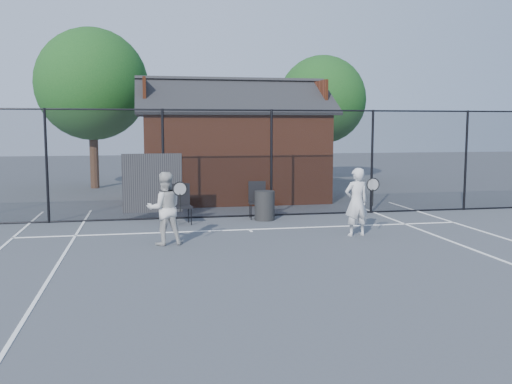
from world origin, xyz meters
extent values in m
plane|color=#474B51|center=(0.00, 0.00, 0.00)|extent=(80.00, 80.00, 0.00)
cube|color=white|center=(0.00, 3.00, 0.01)|extent=(11.00, 0.06, 0.01)
cube|color=white|center=(-4.11, -2.00, 0.01)|extent=(0.06, 18.00, 0.01)
cube|color=white|center=(0.00, 2.85, 0.01)|extent=(0.06, 0.30, 0.01)
cylinder|color=black|center=(-5.00, 5.00, 1.50)|extent=(0.07, 0.07, 3.00)
cylinder|color=black|center=(-2.00, 5.00, 1.50)|extent=(0.07, 0.07, 3.00)
cylinder|color=black|center=(1.00, 5.00, 1.50)|extent=(0.07, 0.07, 3.00)
cylinder|color=black|center=(4.00, 5.00, 1.50)|extent=(0.07, 0.07, 3.00)
cylinder|color=black|center=(7.00, 5.00, 1.50)|extent=(0.07, 0.07, 3.00)
cylinder|color=black|center=(0.00, 5.00, 2.97)|extent=(22.00, 0.04, 0.04)
cylinder|color=black|center=(0.00, 5.00, 0.03)|extent=(22.00, 0.04, 0.04)
cube|color=black|center=(0.00, 5.00, 1.50)|extent=(22.00, 3.00, 0.01)
cube|color=black|center=(-2.30, 4.98, 1.00)|extent=(1.60, 0.04, 1.60)
cube|color=maroon|center=(0.50, 9.00, 1.50)|extent=(6.00, 4.00, 3.00)
cube|color=black|center=(0.50, 8.00, 3.53)|extent=(6.50, 2.36, 1.32)
cube|color=black|center=(0.50, 10.00, 3.53)|extent=(6.50, 2.36, 1.32)
cube|color=maroon|center=(-2.45, 9.00, 3.53)|extent=(0.10, 2.80, 1.06)
cube|color=maroon|center=(3.45, 9.00, 3.53)|extent=(0.10, 2.80, 1.06)
cylinder|color=#382716|center=(-4.50, 13.50, 1.26)|extent=(0.36, 0.36, 2.52)
sphere|color=#124116|center=(-4.50, 13.50, 4.20)|extent=(4.48, 4.48, 4.48)
cylinder|color=#382716|center=(5.50, 14.50, 1.12)|extent=(0.36, 0.36, 2.23)
sphere|color=#124116|center=(5.50, 14.50, 3.72)|extent=(3.97, 3.97, 3.97)
imported|color=silver|center=(2.29, 1.76, 0.79)|extent=(0.62, 0.44, 1.58)
torus|color=black|center=(2.55, 1.44, 1.22)|extent=(0.31, 0.03, 0.31)
cylinder|color=black|center=(2.55, 1.44, 0.93)|extent=(0.03, 0.03, 0.38)
imported|color=silver|center=(-2.10, 1.62, 0.78)|extent=(0.84, 0.70, 1.57)
torus|color=black|center=(-1.79, 1.30, 1.23)|extent=(0.31, 0.03, 0.31)
cylinder|color=black|center=(-1.79, 1.30, 0.94)|extent=(0.03, 0.03, 0.38)
cube|color=black|center=(-1.57, 4.10, 0.51)|extent=(0.54, 0.56, 1.02)
cube|color=black|center=(0.53, 4.60, 0.50)|extent=(0.52, 0.54, 1.00)
cylinder|color=#252525|center=(0.67, 4.34, 0.40)|extent=(0.59, 0.59, 0.79)
camera|label=1|loc=(-2.51, -10.58, 2.54)|focal=40.00mm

